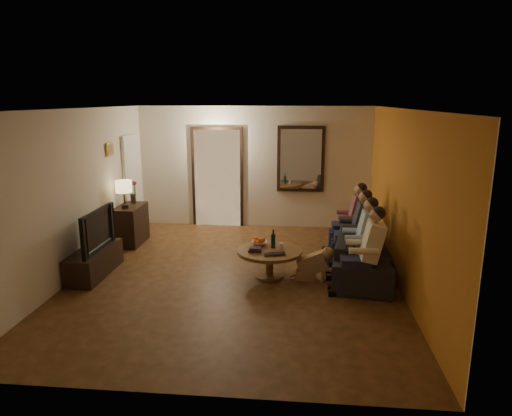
# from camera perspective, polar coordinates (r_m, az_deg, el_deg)

# --- Properties ---
(floor) EXTENTS (5.00, 6.00, 0.01)m
(floor) POSITION_cam_1_polar(r_m,az_deg,el_deg) (7.32, -2.59, -8.52)
(floor) COLOR #3E2810
(floor) RESTS_ON ground
(ceiling) EXTENTS (5.00, 6.00, 0.01)m
(ceiling) POSITION_cam_1_polar(r_m,az_deg,el_deg) (6.79, -2.83, 12.29)
(ceiling) COLOR white
(ceiling) RESTS_ON back_wall
(back_wall) EXTENTS (5.00, 0.02, 2.60)m
(back_wall) POSITION_cam_1_polar(r_m,az_deg,el_deg) (9.87, -0.24, 5.09)
(back_wall) COLOR beige
(back_wall) RESTS_ON floor
(front_wall) EXTENTS (5.00, 0.02, 2.60)m
(front_wall) POSITION_cam_1_polar(r_m,az_deg,el_deg) (4.10, -8.66, -7.21)
(front_wall) COLOR beige
(front_wall) RESTS_ON floor
(left_wall) EXTENTS (0.02, 6.00, 2.60)m
(left_wall) POSITION_cam_1_polar(r_m,az_deg,el_deg) (7.70, -21.47, 1.75)
(left_wall) COLOR beige
(left_wall) RESTS_ON floor
(right_wall) EXTENTS (0.02, 6.00, 2.60)m
(right_wall) POSITION_cam_1_polar(r_m,az_deg,el_deg) (7.04, 17.89, 1.02)
(right_wall) COLOR beige
(right_wall) RESTS_ON floor
(orange_accent) EXTENTS (0.01, 6.00, 2.60)m
(orange_accent) POSITION_cam_1_polar(r_m,az_deg,el_deg) (7.03, 17.81, 1.02)
(orange_accent) COLOR #C47D21
(orange_accent) RESTS_ON right_wall
(kitchen_doorway) EXTENTS (1.00, 0.06, 2.10)m
(kitchen_doorway) POSITION_cam_1_polar(r_m,az_deg,el_deg) (10.00, -4.83, 3.70)
(kitchen_doorway) COLOR #FFE0A5
(kitchen_doorway) RESTS_ON floor
(door_trim) EXTENTS (1.12, 0.04, 2.22)m
(door_trim) POSITION_cam_1_polar(r_m,az_deg,el_deg) (9.99, -4.84, 3.69)
(door_trim) COLOR black
(door_trim) RESTS_ON floor
(fridge_glimpse) EXTENTS (0.45, 0.03, 1.70)m
(fridge_glimpse) POSITION_cam_1_polar(r_m,az_deg,el_deg) (9.99, -3.39, 2.84)
(fridge_glimpse) COLOR silver
(fridge_glimpse) RESTS_ON floor
(mirror_frame) EXTENTS (1.00, 0.05, 1.40)m
(mirror_frame) POSITION_cam_1_polar(r_m,az_deg,el_deg) (9.75, 5.62, 6.11)
(mirror_frame) COLOR black
(mirror_frame) RESTS_ON back_wall
(mirror_glass) EXTENTS (0.86, 0.02, 1.26)m
(mirror_glass) POSITION_cam_1_polar(r_m,az_deg,el_deg) (9.73, 5.62, 6.09)
(mirror_glass) COLOR white
(mirror_glass) RESTS_ON back_wall
(white_door) EXTENTS (0.06, 0.85, 2.04)m
(white_door) POSITION_cam_1_polar(r_m,az_deg,el_deg) (9.80, -15.15, 2.90)
(white_door) COLOR white
(white_door) RESTS_ON floor
(framed_art) EXTENTS (0.03, 0.28, 0.24)m
(framed_art) POSITION_cam_1_polar(r_m,az_deg,el_deg) (8.77, -17.81, 7.02)
(framed_art) COLOR #B28C33
(framed_art) RESTS_ON left_wall
(art_canvas) EXTENTS (0.01, 0.22, 0.18)m
(art_canvas) POSITION_cam_1_polar(r_m,az_deg,el_deg) (8.76, -17.72, 7.02)
(art_canvas) COLOR brown
(art_canvas) RESTS_ON left_wall
(dresser) EXTENTS (0.45, 0.84, 0.75)m
(dresser) POSITION_cam_1_polar(r_m,az_deg,el_deg) (9.14, -15.39, -2.02)
(dresser) COLOR black
(dresser) RESTS_ON floor
(table_lamp) EXTENTS (0.30, 0.30, 0.54)m
(table_lamp) POSITION_cam_1_polar(r_m,az_deg,el_deg) (8.79, -16.15, 1.65)
(table_lamp) COLOR beige
(table_lamp) RESTS_ON dresser
(flower_vase) EXTENTS (0.14, 0.14, 0.44)m
(flower_vase) POSITION_cam_1_polar(r_m,az_deg,el_deg) (9.20, -15.15, 1.91)
(flower_vase) COLOR red
(flower_vase) RESTS_ON dresser
(tv_stand) EXTENTS (0.45, 1.27, 0.42)m
(tv_stand) POSITION_cam_1_polar(r_m,az_deg,el_deg) (7.75, -19.56, -6.36)
(tv_stand) COLOR black
(tv_stand) RESTS_ON floor
(tv) EXTENTS (1.13, 0.15, 0.65)m
(tv) POSITION_cam_1_polar(r_m,az_deg,el_deg) (7.60, -19.87, -2.55)
(tv) COLOR black
(tv) RESTS_ON tv_stand
(sofa) EXTENTS (2.33, 1.20, 0.65)m
(sofa) POSITION_cam_1_polar(r_m,az_deg,el_deg) (7.59, 13.44, -5.47)
(sofa) COLOR black
(sofa) RESTS_ON floor
(person_a) EXTENTS (0.60, 0.40, 1.20)m
(person_a) POSITION_cam_1_polar(r_m,az_deg,el_deg) (6.64, 13.74, -5.71)
(person_a) COLOR tan
(person_a) RESTS_ON sofa
(person_b) EXTENTS (0.60, 0.40, 1.20)m
(person_b) POSITION_cam_1_polar(r_m,az_deg,el_deg) (7.20, 13.09, -4.15)
(person_b) COLOR tan
(person_b) RESTS_ON sofa
(person_c) EXTENTS (0.60, 0.40, 1.20)m
(person_c) POSITION_cam_1_polar(r_m,az_deg,el_deg) (7.77, 12.53, -2.82)
(person_c) COLOR tan
(person_c) RESTS_ON sofa
(person_d) EXTENTS (0.60, 0.40, 1.20)m
(person_d) POSITION_cam_1_polar(r_m,az_deg,el_deg) (8.35, 12.04, -1.67)
(person_d) COLOR tan
(person_d) RESTS_ON sofa
(dog) EXTENTS (0.58, 0.29, 0.56)m
(dog) POSITION_cam_1_polar(r_m,az_deg,el_deg) (7.13, 7.12, -6.79)
(dog) COLOR #936744
(dog) RESTS_ON floor
(coffee_table) EXTENTS (1.15, 1.15, 0.45)m
(coffee_table) POSITION_cam_1_polar(r_m,az_deg,el_deg) (7.21, 1.70, -6.93)
(coffee_table) COLOR brown
(coffee_table) RESTS_ON floor
(bowl) EXTENTS (0.26, 0.26, 0.06)m
(bowl) POSITION_cam_1_polar(r_m,az_deg,el_deg) (7.35, 0.42, -4.42)
(bowl) COLOR white
(bowl) RESTS_ON coffee_table
(oranges) EXTENTS (0.20, 0.20, 0.08)m
(oranges) POSITION_cam_1_polar(r_m,az_deg,el_deg) (7.33, 0.42, -3.91)
(oranges) COLOR #E55113
(oranges) RESTS_ON bowl
(wine_bottle) EXTENTS (0.07, 0.07, 0.31)m
(wine_bottle) POSITION_cam_1_polar(r_m,az_deg,el_deg) (7.18, 2.17, -3.82)
(wine_bottle) COLOR black
(wine_bottle) RESTS_ON coffee_table
(wine_glass) EXTENTS (0.06, 0.06, 0.10)m
(wine_glass) POSITION_cam_1_polar(r_m,az_deg,el_deg) (7.16, 3.18, -4.77)
(wine_glass) COLOR silver
(wine_glass) RESTS_ON coffee_table
(book_stack) EXTENTS (0.20, 0.15, 0.07)m
(book_stack) POSITION_cam_1_polar(r_m,az_deg,el_deg) (7.05, -0.14, -5.18)
(book_stack) COLOR black
(book_stack) RESTS_ON coffee_table
(laptop) EXTENTS (0.37, 0.29, 0.03)m
(laptop) POSITION_cam_1_polar(r_m,az_deg,el_deg) (6.86, 2.39, -5.91)
(laptop) COLOR black
(laptop) RESTS_ON coffee_table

